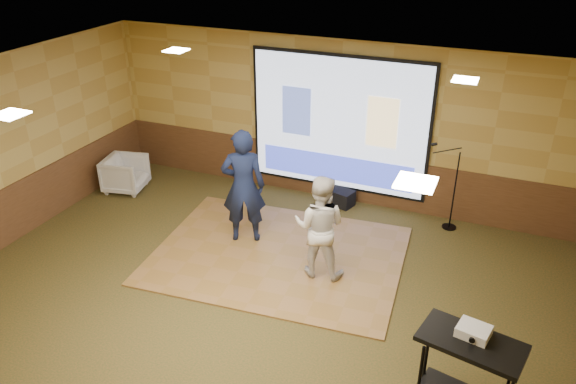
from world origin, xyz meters
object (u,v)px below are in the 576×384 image
at_px(player_left, 243,186).
at_px(banquet_chair, 126,174).
at_px(projector_screen, 338,125).
at_px(dance_floor, 278,255).
at_px(mic_stand, 449,202).
at_px(projector, 474,331).
at_px(player_right, 320,227).
at_px(av_table, 468,363).
at_px(duffel_bag, 340,197).

relative_size(player_left, banquet_chair, 2.57).
xyz_separation_m(projector_screen, banquet_chair, (-3.90, -1.22, -1.13)).
distance_m(dance_floor, player_left, 1.23).
relative_size(mic_stand, banquet_chair, 2.04).
relative_size(projector, banquet_chair, 0.42).
xyz_separation_m(projector_screen, player_right, (0.54, -2.46, -0.64)).
bearing_deg(av_table, mic_stand, 100.17).
xyz_separation_m(dance_floor, av_table, (3.08, -2.18, 0.77)).
bearing_deg(banquet_chair, player_left, -116.53).
xyz_separation_m(av_table, banquet_chair, (-6.76, 3.20, -0.44)).
distance_m(player_right, duffel_bag, 2.39).
relative_size(projector_screen, dance_floor, 0.86).
height_order(dance_floor, projector, projector).
relative_size(mic_stand, duffel_bag, 3.19).
distance_m(projector_screen, mic_stand, 2.35).
bearing_deg(projector, av_table, -75.98).
bearing_deg(projector_screen, dance_floor, -95.62).
height_order(player_left, projector, player_left).
distance_m(av_table, banquet_chair, 7.49).
bearing_deg(duffel_bag, banquet_chair, -166.05).
bearing_deg(player_left, duffel_bag, -144.60).
distance_m(av_table, projector, 0.37).
bearing_deg(player_right, player_left, -23.85).
distance_m(player_right, mic_stand, 2.71).
relative_size(player_left, mic_stand, 1.26).
relative_size(player_right, mic_stand, 1.05).
height_order(projector, duffel_bag, projector).
bearing_deg(projector_screen, av_table, -57.06).
distance_m(player_left, projector, 4.45).
height_order(player_left, mic_stand, player_left).
distance_m(av_table, duffel_bag, 5.04).
xyz_separation_m(projector, mic_stand, (-0.74, 4.04, -0.65)).
bearing_deg(dance_floor, player_right, -16.35).
bearing_deg(projector_screen, player_right, -77.60).
bearing_deg(player_left, projector, 125.06).
bearing_deg(mic_stand, player_right, -138.13).
height_order(player_right, av_table, player_right).
relative_size(projector_screen, av_table, 3.05).
bearing_deg(av_table, projector, 92.12).
bearing_deg(projector, banquet_chair, 167.18).
bearing_deg(av_table, projector_screen, 122.94).
height_order(projector, mic_stand, mic_stand).
relative_size(projector_screen, banquet_chair, 4.42).
xyz_separation_m(av_table, projector, (-0.00, 0.09, 0.36)).
xyz_separation_m(projector_screen, projector, (2.86, -4.33, -0.33)).
distance_m(dance_floor, player_right, 1.14).
bearing_deg(duffel_bag, player_left, -121.35).
xyz_separation_m(mic_stand, duffel_bag, (-1.95, 0.08, -0.34)).
bearing_deg(player_left, player_right, 139.07).
distance_m(dance_floor, duffel_bag, 2.07).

